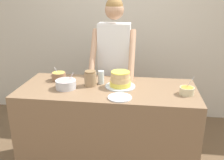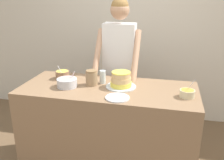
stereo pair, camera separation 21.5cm
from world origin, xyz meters
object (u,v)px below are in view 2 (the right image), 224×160
(frosting_bowl_yellow, at_px, (62,74))
(person_baker, at_px, (119,58))
(ceramic_plate, at_px, (117,98))
(frosting_bowl_pink, at_px, (67,82))
(stoneware_jar, at_px, (92,78))
(cake, at_px, (121,80))
(frosting_bowl_orange, at_px, (187,93))
(drinking_glass, at_px, (103,77))

(frosting_bowl_yellow, bearing_deg, person_baker, 39.07)
(frosting_bowl_yellow, distance_m, ceramic_plate, 0.79)
(frosting_bowl_pink, bearing_deg, person_baker, 59.52)
(stoneware_jar, bearing_deg, cake, 1.51)
(person_baker, bearing_deg, stoneware_jar, -106.92)
(person_baker, distance_m, frosting_bowl_orange, 1.00)
(frosting_bowl_pink, bearing_deg, drinking_glass, 29.22)
(stoneware_jar, bearing_deg, frosting_bowl_orange, -6.57)
(frosting_bowl_orange, relative_size, drinking_glass, 1.21)
(frosting_bowl_orange, bearing_deg, cake, 169.63)
(stoneware_jar, bearing_deg, frosting_bowl_pink, -154.09)
(cake, relative_size, stoneware_jar, 1.95)
(cake, xyz_separation_m, ceramic_plate, (0.02, -0.28, -0.06))
(drinking_glass, height_order, stoneware_jar, stoneware_jar)
(cake, bearing_deg, drinking_glass, 163.09)
(person_baker, relative_size, cake, 5.98)
(frosting_bowl_pink, bearing_deg, frosting_bowl_yellow, 123.24)
(drinking_glass, bearing_deg, frosting_bowl_yellow, 174.00)
(cake, xyz_separation_m, drinking_glass, (-0.20, 0.06, -0.00))
(frosting_bowl_yellow, height_order, stoneware_jar, frosting_bowl_yellow)
(drinking_glass, distance_m, stoneware_jar, 0.12)
(person_baker, distance_m, cake, 0.56)
(cake, relative_size, frosting_bowl_yellow, 1.88)
(frosting_bowl_yellow, bearing_deg, ceramic_plate, -29.62)
(frosting_bowl_yellow, bearing_deg, drinking_glass, -6.00)
(cake, height_order, frosting_bowl_pink, cake)
(frosting_bowl_yellow, height_order, frosting_bowl_pink, frosting_bowl_yellow)
(frosting_bowl_pink, bearing_deg, stoneware_jar, 25.91)
(frosting_bowl_pink, xyz_separation_m, ceramic_plate, (0.54, -0.17, -0.04))
(frosting_bowl_yellow, xyz_separation_m, stoneware_jar, (0.37, -0.12, 0.03))
(frosting_bowl_orange, relative_size, ceramic_plate, 0.77)
(frosting_bowl_yellow, height_order, frosting_bowl_orange, frosting_bowl_orange)
(cake, xyz_separation_m, frosting_bowl_orange, (0.62, -0.11, -0.03))
(cake, height_order, drinking_glass, cake)
(person_baker, bearing_deg, frosting_bowl_orange, -41.26)
(person_baker, relative_size, frosting_bowl_yellow, 11.26)
(person_baker, bearing_deg, drinking_glass, -98.60)
(person_baker, relative_size, stoneware_jar, 11.67)
(person_baker, xyz_separation_m, frosting_bowl_orange, (0.75, -0.66, -0.11))
(frosting_bowl_yellow, distance_m, frosting_bowl_orange, 1.30)
(person_baker, height_order, stoneware_jar, person_baker)
(stoneware_jar, bearing_deg, person_baker, 73.08)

